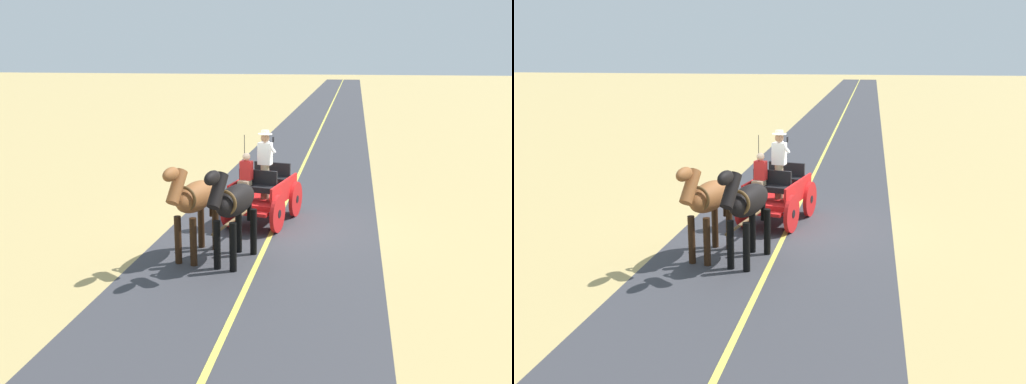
{
  "view_description": "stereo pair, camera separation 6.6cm",
  "coord_description": "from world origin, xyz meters",
  "views": [
    {
      "loc": [
        -1.91,
        13.76,
        4.41
      ],
      "look_at": [
        0.36,
        0.77,
        1.1
      ],
      "focal_mm": 39.32,
      "sensor_mm": 36.0,
      "label": 1
    },
    {
      "loc": [
        -1.97,
        13.75,
        4.41
      ],
      "look_at": [
        0.36,
        0.77,
        1.1
      ],
      "focal_mm": 39.32,
      "sensor_mm": 36.0,
      "label": 2
    }
  ],
  "objects": [
    {
      "name": "horse_drawn_carriage",
      "position": [
        0.37,
        -0.35,
        0.82
      ],
      "size": [
        1.85,
        4.51,
        2.5
      ],
      "color": "red",
      "rests_on": "ground"
    },
    {
      "name": "ground_plane",
      "position": [
        0.0,
        0.0,
        0.0
      ],
      "size": [
        200.0,
        200.0,
        0.0
      ],
      "primitive_type": "plane",
      "color": "tan"
    },
    {
      "name": "road_surface",
      "position": [
        0.0,
        0.0,
        0.0
      ],
      "size": [
        5.28,
        160.0,
        0.01
      ],
      "primitive_type": "cube",
      "color": "#38383D",
      "rests_on": "ground"
    },
    {
      "name": "horse_off_side",
      "position": [
        1.4,
        2.54,
        1.32
      ],
      "size": [
        0.85,
        2.15,
        2.21
      ],
      "color": "brown",
      "rests_on": "ground"
    },
    {
      "name": "horse_near_side",
      "position": [
        0.5,
        2.71,
        1.32
      ],
      "size": [
        0.88,
        2.15,
        2.21
      ],
      "color": "black",
      "rests_on": "ground"
    },
    {
      "name": "road_centre_stripe",
      "position": [
        0.0,
        0.0,
        0.01
      ],
      "size": [
        0.12,
        160.0,
        0.0
      ],
      "primitive_type": "cube",
      "color": "#DBCC4C",
      "rests_on": "road_surface"
    }
  ]
}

